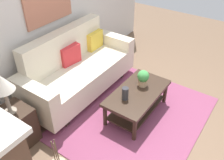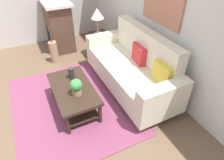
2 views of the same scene
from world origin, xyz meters
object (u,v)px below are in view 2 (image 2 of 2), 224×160
object	(u,v)px
throw_pillow_mustard	(163,73)
table_lamp	(97,14)
coffee_table	(73,93)
fireplace	(58,25)
potted_plant_tabletop	(76,87)
floor_vase	(54,52)
side_table	(99,45)
couch	(132,68)
tabletop_vase	(71,73)
throw_pillow_crimson	(139,54)

from	to	relation	value
throw_pillow_mustard	table_lamp	size ratio (longest dim) A/B	0.63
coffee_table	fireplace	bearing A→B (deg)	170.95
potted_plant_tabletop	table_lamp	xyz separation A→B (m)	(-1.61, 1.03, 0.42)
throw_pillow_mustard	floor_vase	bearing A→B (deg)	-150.99
throw_pillow_mustard	side_table	bearing A→B (deg)	-174.02
couch	potted_plant_tabletop	world-z (taller)	couch
tabletop_vase	side_table	size ratio (longest dim) A/B	0.34
throw_pillow_mustard	tabletop_vase	distance (m)	1.46
tabletop_vase	fireplace	bearing A→B (deg)	171.76
floor_vase	side_table	bearing A→B (deg)	79.77
tabletop_vase	fireplace	size ratio (longest dim) A/B	0.17
throw_pillow_mustard	fireplace	size ratio (longest dim) A/B	0.31
throw_pillow_mustard	side_table	xyz separation A→B (m)	(-2.01, -0.21, -0.40)
potted_plant_tabletop	table_lamp	distance (m)	1.95
tabletop_vase	table_lamp	size ratio (longest dim) A/B	0.34
potted_plant_tabletop	floor_vase	xyz separation A→B (m)	(-1.79, 0.02, -0.32)
throw_pillow_mustard	table_lamp	xyz separation A→B (m)	(-2.01, -0.21, 0.31)
table_lamp	floor_vase	bearing A→B (deg)	-100.23
couch	table_lamp	distance (m)	1.47
throw_pillow_mustard	fireplace	world-z (taller)	fireplace
potted_plant_tabletop	couch	bearing A→B (deg)	102.74
side_table	fireplace	size ratio (longest dim) A/B	0.48
couch	fireplace	world-z (taller)	fireplace
throw_pillow_crimson	coffee_table	world-z (taller)	throw_pillow_crimson
couch	fireplace	distance (m)	2.34
side_table	fireplace	world-z (taller)	fireplace
throw_pillow_mustard	coffee_table	distance (m)	1.43
tabletop_vase	coffee_table	bearing A→B (deg)	-15.60
couch	side_table	distance (m)	1.37
floor_vase	coffee_table	bearing A→B (deg)	-1.54
throw_pillow_crimson	couch	bearing A→B (deg)	-90.00
throw_pillow_mustard	potted_plant_tabletop	xyz separation A→B (m)	(-0.40, -1.24, -0.11)
couch	potted_plant_tabletop	bearing A→B (deg)	-77.26
coffee_table	floor_vase	size ratio (longest dim) A/B	2.22
tabletop_vase	potted_plant_tabletop	world-z (taller)	potted_plant_tabletop
coffee_table	potted_plant_tabletop	world-z (taller)	potted_plant_tabletop
tabletop_vase	side_table	bearing A→B (deg)	140.33
potted_plant_tabletop	throw_pillow_crimson	bearing A→B (deg)	101.47
fireplace	table_lamp	bearing A→B (deg)	38.88
side_table	throw_pillow_mustard	bearing A→B (deg)	5.98
couch	table_lamp	size ratio (longest dim) A/B	3.71
throw_pillow_crimson	throw_pillow_mustard	size ratio (longest dim) A/B	1.00
coffee_table	tabletop_vase	bearing A→B (deg)	164.40
tabletop_vase	side_table	distance (m)	1.55
fireplace	floor_vase	world-z (taller)	fireplace
throw_pillow_crimson	fireplace	world-z (taller)	fireplace
coffee_table	couch	bearing A→B (deg)	93.45
throw_pillow_crimson	side_table	size ratio (longest dim) A/B	0.64
table_lamp	throw_pillow_mustard	bearing A→B (deg)	5.98
throw_pillow_mustard	tabletop_vase	xyz separation A→B (m)	(-0.83, -1.19, -0.15)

